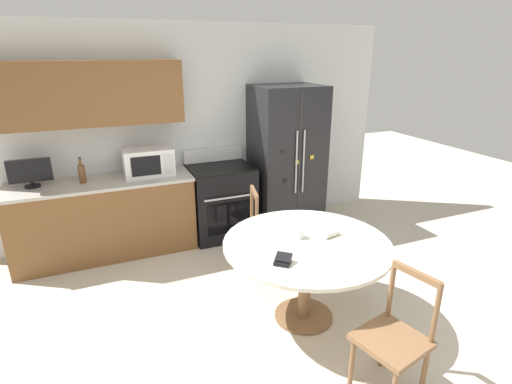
# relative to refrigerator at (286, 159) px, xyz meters

# --- Properties ---
(ground_plane) EXTENTS (14.00, 14.00, 0.00)m
(ground_plane) POSITION_rel_refrigerator_xyz_m (-1.08, -2.23, -0.94)
(ground_plane) COLOR beige
(back_wall) EXTENTS (5.20, 0.44, 2.60)m
(back_wall) POSITION_rel_refrigerator_xyz_m (-1.39, 0.37, 0.50)
(back_wall) COLOR silver
(back_wall) RESTS_ON ground_plane
(kitchen_counter) EXTENTS (2.00, 0.64, 0.90)m
(kitchen_counter) POSITION_rel_refrigerator_xyz_m (-2.29, 0.06, -0.49)
(kitchen_counter) COLOR brown
(kitchen_counter) RESTS_ON ground_plane
(refrigerator) EXTENTS (0.85, 0.73, 1.87)m
(refrigerator) POSITION_rel_refrigerator_xyz_m (0.00, 0.00, 0.00)
(refrigerator) COLOR black
(refrigerator) RESTS_ON ground_plane
(oven_range) EXTENTS (0.77, 0.68, 1.08)m
(oven_range) POSITION_rel_refrigerator_xyz_m (-0.90, 0.03, -0.47)
(oven_range) COLOR black
(oven_range) RESTS_ON ground_plane
(microwave) EXTENTS (0.56, 0.36, 0.32)m
(microwave) POSITION_rel_refrigerator_xyz_m (-1.75, 0.09, 0.12)
(microwave) COLOR white
(microwave) RESTS_ON kitchen_counter
(countertop_tv) EXTENTS (0.43, 0.16, 0.31)m
(countertop_tv) POSITION_rel_refrigerator_xyz_m (-2.97, 0.12, 0.13)
(countertop_tv) COLOR black
(countertop_tv) RESTS_ON kitchen_counter
(counter_bottle) EXTENTS (0.07, 0.07, 0.29)m
(counter_bottle) POSITION_rel_refrigerator_xyz_m (-2.47, 0.07, 0.07)
(counter_bottle) COLOR brown
(counter_bottle) RESTS_ON kitchen_counter
(dining_table) EXTENTS (1.42, 1.42, 0.75)m
(dining_table) POSITION_rel_refrigerator_xyz_m (-0.76, -1.89, -0.30)
(dining_table) COLOR beige
(dining_table) RESTS_ON ground_plane
(dining_chair_near) EXTENTS (0.50, 0.50, 0.90)m
(dining_chair_near) POSITION_rel_refrigerator_xyz_m (-0.60, -2.84, -0.50)
(dining_chair_near) COLOR brown
(dining_chair_near) RESTS_ON ground_plane
(dining_chair_far) EXTENTS (0.51, 0.51, 0.90)m
(dining_chair_far) POSITION_rel_refrigerator_xyz_m (-0.67, -0.93, -0.50)
(dining_chair_far) COLOR brown
(dining_chair_far) RESTS_ON ground_plane
(candle_glass) EXTENTS (0.09, 0.09, 0.08)m
(candle_glass) POSITION_rel_refrigerator_xyz_m (-0.79, -1.80, -0.15)
(candle_glass) COLOR silver
(candle_glass) RESTS_ON dining_table
(folded_napkin) EXTENTS (0.17, 0.08, 0.05)m
(folded_napkin) POSITION_rel_refrigerator_xyz_m (-0.51, -1.89, -0.15)
(folded_napkin) COLOR silver
(folded_napkin) RESTS_ON dining_table
(wallet) EXTENTS (0.17, 0.17, 0.07)m
(wallet) POSITION_rel_refrigerator_xyz_m (-1.11, -2.14, -0.15)
(wallet) COLOR black
(wallet) RESTS_ON dining_table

